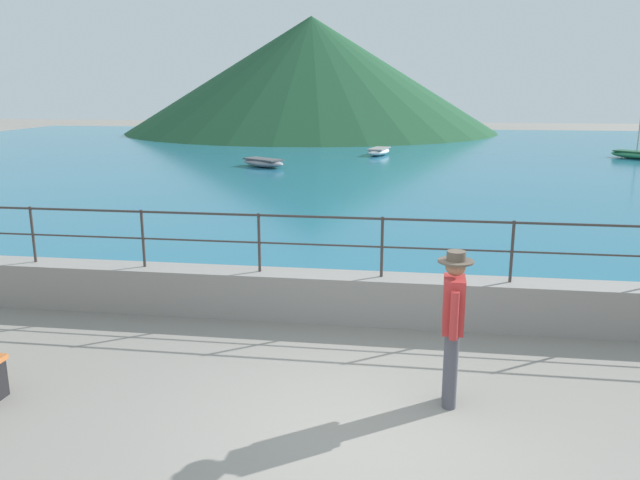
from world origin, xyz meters
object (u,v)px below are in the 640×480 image
boat_3 (263,162)px  boat_0 (634,154)px  person_walking (453,321)px  boat_4 (379,151)px

boat_3 → boat_0: bearing=19.0°
person_walking → boat_4: person_walking is taller
person_walking → boat_4: bearing=94.9°
person_walking → boat_0: bearing=68.7°
boat_0 → boat_4: size_ratio=0.97×
person_walking → boat_0: 27.98m
boat_0 → person_walking: bearing=-111.3°
boat_4 → boat_3: bearing=-129.5°
person_walking → boat_3: bearing=108.9°
boat_3 → boat_4: same height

